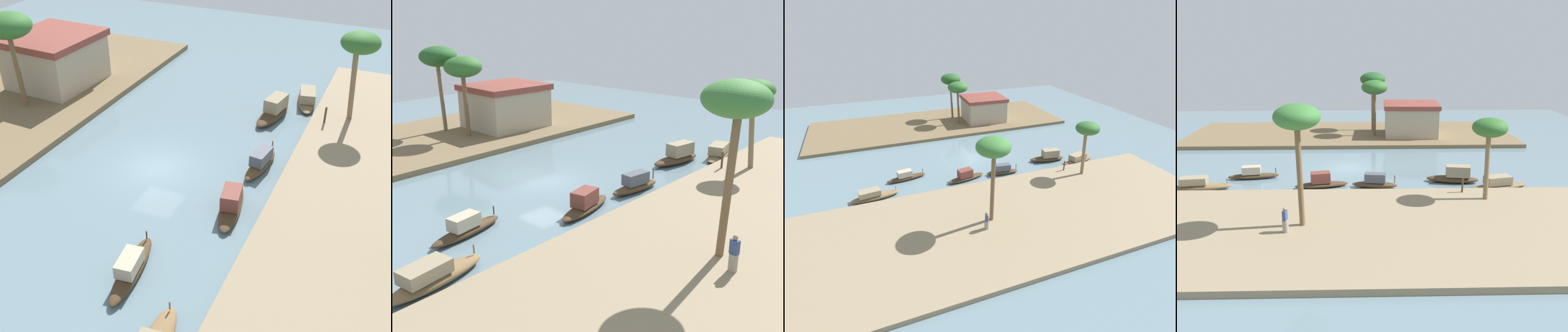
# 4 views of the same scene
# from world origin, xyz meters

# --- Properties ---
(river_water) EXTENTS (65.82, 65.82, 0.00)m
(river_water) POSITION_xyz_m (0.00, 0.00, 0.00)
(river_water) COLOR slate
(river_water) RESTS_ON ground
(riverbank_left) EXTENTS (38.40, 13.63, 0.40)m
(riverbank_left) POSITION_xyz_m (0.00, -13.71, 0.20)
(riverbank_left) COLOR #937F60
(riverbank_left) RESTS_ON ground
(riverbank_right) EXTENTS (38.40, 13.63, 0.40)m
(riverbank_right) POSITION_xyz_m (0.00, 13.71, 0.20)
(riverbank_right) COLOR brown
(riverbank_right) RESTS_ON ground
(sampan_foreground) EXTENTS (4.71, 1.68, 1.09)m
(sampan_foreground) POSITION_xyz_m (-11.44, -5.78, 0.43)
(sampan_foreground) COLOR brown
(sampan_foreground) RESTS_ON river_water
(sampan_with_tall_canopy) EXTENTS (4.37, 1.82, 1.25)m
(sampan_with_tall_canopy) POSITION_xyz_m (-1.94, -5.30, 0.44)
(sampan_with_tall_canopy) COLOR #47331E
(sampan_with_tall_canopy) RESTS_ON river_water
(sampan_downstream_large) EXTENTS (4.39, 1.90, 1.43)m
(sampan_downstream_large) POSITION_xyz_m (8.94, -4.35, 0.54)
(sampan_downstream_large) COLOR #47331E
(sampan_downstream_large) RESTS_ON river_water
(sampan_near_left_bank) EXTENTS (4.77, 2.25, 1.03)m
(sampan_near_left_bank) POSITION_xyz_m (12.17, -5.91, 0.39)
(sampan_near_left_bank) COLOR brown
(sampan_near_left_bank) RESTS_ON river_water
(sampan_upstream_small) EXTENTS (4.31, 1.48, 1.09)m
(sampan_upstream_small) POSITION_xyz_m (-7.91, -2.96, 0.40)
(sampan_upstream_small) COLOR #47331E
(sampan_upstream_small) RESTS_ON river_water
(sampan_open_hull) EXTENTS (3.70, 1.34, 1.18)m
(sampan_open_hull) POSITION_xyz_m (2.33, -5.50, 0.46)
(sampan_open_hull) COLOR brown
(sampan_open_hull) RESTS_ON river_water
(person_on_near_bank) EXTENTS (0.44, 0.44, 1.58)m
(person_on_near_bank) POSITION_xyz_m (-3.23, -14.38, 1.04)
(person_on_near_bank) COLOR gray
(person_on_near_bank) RESTS_ON riverbank_left
(mooring_post) EXTENTS (0.14, 0.14, 1.11)m
(mooring_post) POSITION_xyz_m (8.78, -7.82, 0.96)
(mooring_post) COLOR #4C3823
(mooring_post) RESTS_ON riverbank_left
(palm_tree_left_near) EXTENTS (2.74, 2.74, 7.51)m
(palm_tree_left_near) POSITION_xyz_m (-2.37, -13.49, 6.94)
(palm_tree_left_near) COLOR brown
(palm_tree_left_near) RESTS_ON riverbank_left
(palm_tree_left_far) EXTENTS (2.44, 2.44, 5.83)m
(palm_tree_left_far) POSITION_xyz_m (10.13, -9.05, 5.38)
(palm_tree_left_far) COLOR #7F6647
(palm_tree_left_far) RESTS_ON riverbank_left
(palm_tree_right_tall) EXTENTS (3.10, 3.10, 7.13)m
(palm_tree_right_tall) POSITION_xyz_m (2.72, 15.28, 6.55)
(palm_tree_right_tall) COLOR #7F6647
(palm_tree_right_tall) RESTS_ON riverbank_right
(palm_tree_right_short) EXTENTS (3.04, 3.04, 6.48)m
(palm_tree_right_short) POSITION_xyz_m (2.84, 11.99, 5.94)
(palm_tree_right_short) COLOR brown
(palm_tree_right_short) RESTS_ON riverbank_right
(riverside_building) EXTENTS (6.62, 6.14, 3.78)m
(riverside_building) POSITION_xyz_m (7.16, 12.31, 2.32)
(riverside_building) COLOR tan
(riverside_building) RESTS_ON riverbank_right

